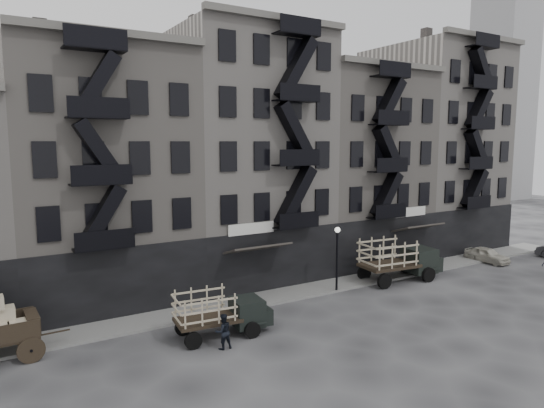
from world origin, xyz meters
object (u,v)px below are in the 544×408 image
stake_truck_west (221,310)px  pedestrian_mid (223,331)px  car_east (487,255)px  stake_truck_east (399,257)px

stake_truck_west → pedestrian_mid: stake_truck_west is taller
car_east → pedestrian_mid: (-25.32, -3.91, 0.24)m
stake_truck_east → pedestrian_mid: size_ratio=3.65×
stake_truck_west → pedestrian_mid: (-0.54, -1.41, -0.53)m
stake_truck_west → stake_truck_east: size_ratio=0.80×
car_east → pedestrian_mid: size_ratio=2.10×
stake_truck_west → pedestrian_mid: 1.60m
car_east → pedestrian_mid: 25.62m
stake_truck_east → stake_truck_west: bearing=-164.2°
stake_truck_east → car_east: size_ratio=1.74×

